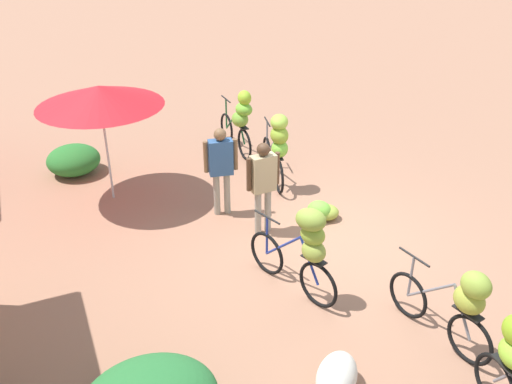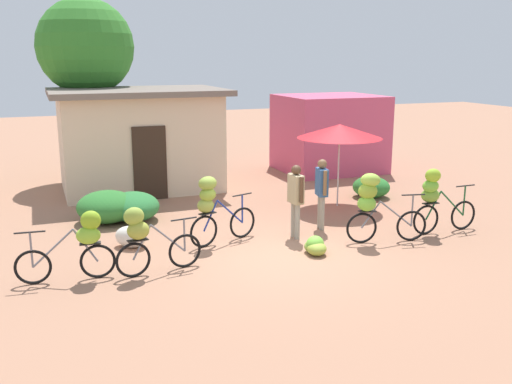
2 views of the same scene
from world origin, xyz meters
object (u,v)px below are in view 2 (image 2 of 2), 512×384
Objects in this scene: tree_behind_building at (85,48)px; bicycle_near_pile at (145,235)px; bicycle_by_shop at (374,202)px; banana_pile_on_ground at (315,246)px; shop_pink at (329,133)px; bicycle_leftmost at (81,241)px; bicycle_rightmost at (436,197)px; produce_sack at (131,237)px; bicycle_center_loaded at (213,205)px; person_bystander at (296,194)px; market_umbrella at (340,131)px; person_vendor at (322,187)px; building_low at (139,139)px.

bicycle_near_pile is (0.05, -8.76, -3.31)m from tree_behind_building.
banana_pile_on_ground is at bearing -173.14° from bicycle_by_shop.
tree_behind_building is (-7.65, 1.30, 2.78)m from shop_pink.
bicycle_leftmost is 7.43m from bicycle_rightmost.
bicycle_rightmost is 6.56m from produce_sack.
bicycle_center_loaded is 1.01× the size of person_bystander.
produce_sack is (-3.34, 1.69, 0.08)m from banana_pile_on_ground.
market_umbrella is 1.36× the size of person_vendor.
market_umbrella is 3.18m from bicycle_rightmost.
banana_pile_on_ground is (4.40, -0.20, -0.57)m from bicycle_leftmost.
bicycle_leftmost is 1.05× the size of bicycle_near_pile.
tree_behind_building is at bearing 90.19° from produce_sack.
bicycle_rightmost is 3.12m from banana_pile_on_ground.
bicycle_near_pile is at bearing -89.69° from tree_behind_building.
shop_pink is 2.01× the size of person_vendor.
produce_sack is at bearing 169.55° from person_bystander.
shop_pink is 4.91m from market_umbrella.
bicycle_leftmost reaches higher than produce_sack.
tree_behind_building reaches higher than bicycle_near_pile.
bicycle_leftmost is (-8.69, -7.32, -0.55)m from shop_pink.
market_umbrella reaches higher than bicycle_near_pile.
building_low reaches higher than banana_pile_on_ground.
produce_sack is at bearing -165.55° from market_umbrella.
person_bystander reaches higher than bicycle_rightmost.
shop_pink reaches higher than banana_pile_on_ground.
tree_behind_building is 2.56× the size of market_umbrella.
bicycle_center_loaded is at bearing -14.96° from produce_sack.
bicycle_near_pile reaches higher than produce_sack.
person_vendor reaches higher than bicycle_by_shop.
tree_behind_building is 3.46× the size of bicycle_center_loaded.
tree_behind_building is 11.16m from bicycle_rightmost.
banana_pile_on_ground is at bearing -93.24° from person_bystander.
shop_pink is 1.48× the size of market_umbrella.
person_vendor reaches higher than bicycle_near_pile.
bicycle_rightmost is 1.06× the size of person_bystander.
bicycle_rightmost reaches higher than bicycle_center_loaded.
produce_sack is at bearing 177.01° from person_vendor.
tree_behind_building is at bearing 120.00° from person_vendor.
person_bystander is (-2.97, 0.81, 0.13)m from bicycle_rightmost.
bicycle_center_loaded is at bearing 160.77° from bicycle_by_shop.
produce_sack is at bearing 167.29° from bicycle_rightmost.
bicycle_near_pile reaches higher than banana_pile_on_ground.
person_bystander is at bearing 86.76° from banana_pile_on_ground.
person_vendor reaches higher than bicycle_center_loaded.
bicycle_near_pile is (-5.53, -3.06, -1.23)m from market_umbrella.
bicycle_near_pile is 6.35m from bicycle_rightmost.
bicycle_leftmost is 1.05× the size of bicycle_center_loaded.
bicycle_center_loaded is at bearing -85.41° from building_low.
bicycle_center_loaded is at bearing 173.79° from person_bystander.
tree_behind_building is at bearing 134.39° from market_umbrella.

